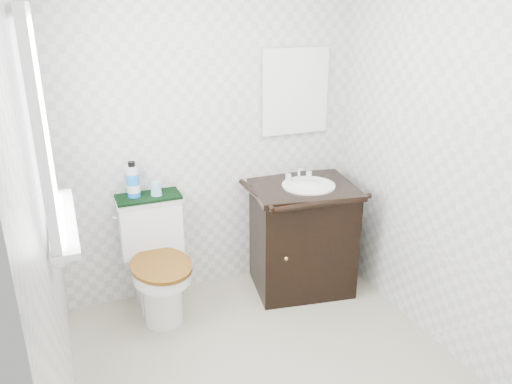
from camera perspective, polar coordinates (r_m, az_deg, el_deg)
floor at (r=3.11m, az=2.45°, el=-20.62°), size 2.40×2.40×0.00m
wall_back at (r=3.56m, az=-5.23°, el=6.82°), size 2.40×0.00×2.40m
wall_front at (r=1.59m, az=21.65°, el=-13.33°), size 2.40×0.00×2.40m
wall_left at (r=2.28m, az=-23.17°, el=-2.93°), size 0.00×2.40×2.40m
wall_right at (r=3.09m, az=21.82°, el=3.22°), size 0.00×2.40×2.40m
window at (r=2.42m, az=-23.63°, el=7.05°), size 0.02×0.70×0.90m
mirror at (r=3.72m, az=4.49°, el=11.38°), size 0.50×0.02×0.60m
toilet at (r=3.55m, az=-11.29°, el=-8.20°), size 0.44×0.65×0.81m
vanity at (r=3.77m, az=5.22°, el=-4.76°), size 0.82×0.74×0.92m
trash_bin at (r=4.00m, az=1.92°, el=-7.54°), size 0.23×0.19×0.31m
towel at (r=3.47m, az=-12.22°, el=-0.53°), size 0.43×0.22×0.02m
mouthwash_bottle at (r=3.43m, az=-13.88°, el=1.26°), size 0.09×0.09×0.25m
cup at (r=3.44m, az=-11.35°, el=0.40°), size 0.08×0.08×0.09m
soap_bar at (r=3.69m, az=4.09°, el=1.37°), size 0.06×0.04×0.02m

